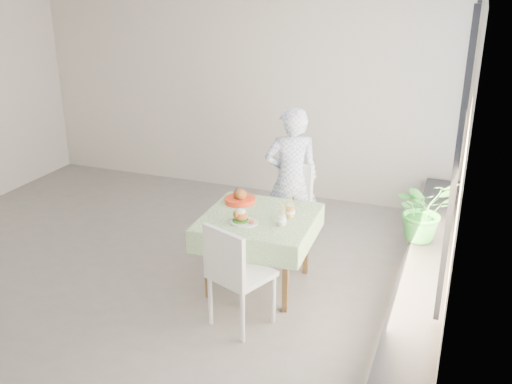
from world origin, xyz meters
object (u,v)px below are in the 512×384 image
at_px(diner, 291,179).
at_px(potted_plant, 423,209).
at_px(cafe_table, 259,243).
at_px(main_dish, 242,218).
at_px(chair_far, 283,223).
at_px(juice_cup_orange, 290,211).
at_px(chair_near, 241,294).

distance_m(diner, potted_plant, 1.48).
distance_m(cafe_table, diner, 0.99).
xyz_separation_m(diner, main_dish, (-0.12, -1.13, -0.02)).
bearing_deg(chair_far, juice_cup_orange, -67.84).
relative_size(chair_far, potted_plant, 1.61).
bearing_deg(main_dish, chair_near, -69.77).
relative_size(cafe_table, diner, 0.66).
bearing_deg(chair_near, juice_cup_orange, 76.28).
relative_size(chair_near, potted_plant, 1.58).
xyz_separation_m(cafe_table, chair_far, (-0.03, 0.86, -0.16)).
distance_m(chair_far, chair_near, 1.57).
distance_m(cafe_table, juice_cup_orange, 0.45).
height_order(cafe_table, diner, diner).
xyz_separation_m(chair_far, chair_near, (0.12, -1.56, -0.01)).
bearing_deg(potted_plant, juice_cup_orange, -157.97).
relative_size(chair_near, diner, 0.60).
distance_m(main_dish, potted_plant, 1.73).
distance_m(diner, main_dish, 1.14).
height_order(main_dish, juice_cup_orange, juice_cup_orange).
relative_size(chair_far, juice_cup_orange, 3.76).
bearing_deg(potted_plant, cafe_table, -158.84).
relative_size(cafe_table, potted_plant, 1.75).
bearing_deg(diner, juice_cup_orange, 82.93).
distance_m(chair_near, diner, 1.71).
relative_size(cafe_table, chair_near, 1.11).
relative_size(juice_cup_orange, potted_plant, 0.43).
bearing_deg(potted_plant, main_dish, -153.80).
height_order(cafe_table, potted_plant, potted_plant).
height_order(cafe_table, main_dish, main_dish).
bearing_deg(main_dish, diner, 83.82).
height_order(cafe_table, juice_cup_orange, juice_cup_orange).
xyz_separation_m(chair_far, diner, (0.06, 0.07, 0.50)).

